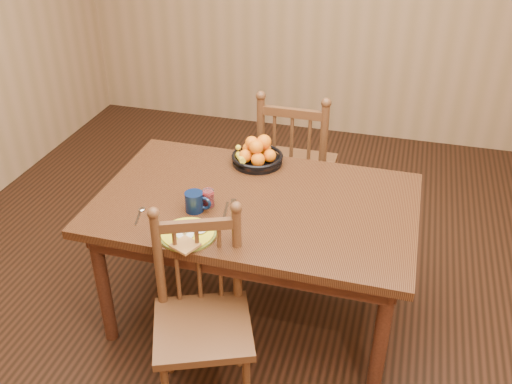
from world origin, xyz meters
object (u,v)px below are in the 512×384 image
(chair_near, at_px, (202,318))
(fruit_bowl, at_px, (257,154))
(breakfast_plate, at_px, (188,234))
(chair_far, at_px, (296,167))
(dining_table, at_px, (256,214))
(coffee_mug, at_px, (195,202))

(chair_near, bearing_deg, fruit_bowl, 68.06)
(chair_near, distance_m, breakfast_plate, 0.39)
(chair_far, bearing_deg, breakfast_plate, 78.14)
(chair_far, distance_m, chair_near, 1.42)
(dining_table, distance_m, fruit_bowl, 0.42)
(coffee_mug, bearing_deg, breakfast_plate, -78.83)
(breakfast_plate, relative_size, coffee_mug, 2.28)
(dining_table, distance_m, coffee_mug, 0.34)
(chair_near, distance_m, coffee_mug, 0.56)
(breakfast_plate, bearing_deg, dining_table, 59.84)
(breakfast_plate, xyz_separation_m, fruit_bowl, (0.12, 0.76, 0.04))
(dining_table, bearing_deg, coffee_mug, -147.18)
(dining_table, bearing_deg, chair_far, 87.57)
(dining_table, relative_size, coffee_mug, 12.00)
(fruit_bowl, bearing_deg, breakfast_plate, -98.91)
(coffee_mug, xyz_separation_m, fruit_bowl, (0.16, 0.55, 0.00))
(chair_far, relative_size, coffee_mug, 7.76)
(breakfast_plate, bearing_deg, coffee_mug, 101.17)
(chair_far, relative_size, chair_near, 1.09)
(chair_far, height_order, fruit_bowl, chair_far)
(chair_far, distance_m, breakfast_plate, 1.26)
(dining_table, distance_m, breakfast_plate, 0.45)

